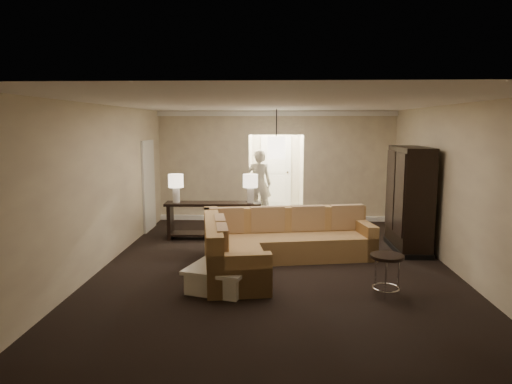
{
  "coord_description": "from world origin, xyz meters",
  "views": [
    {
      "loc": [
        -0.03,
        -7.62,
        2.46
      ],
      "look_at": [
        -0.4,
        1.2,
        1.15
      ],
      "focal_mm": 32.0,
      "sensor_mm": 36.0,
      "label": 1
    }
  ],
  "objects_px": {
    "sectional_sofa": "(272,244)",
    "armoire": "(409,201)",
    "console_table": "(214,217)",
    "person": "(259,180)",
    "coffee_table": "(221,277)",
    "drink_table": "(387,266)"
  },
  "relations": [
    {
      "from": "armoire",
      "to": "drink_table",
      "type": "bearing_deg",
      "value": -112.04
    },
    {
      "from": "coffee_table",
      "to": "sectional_sofa",
      "type": "bearing_deg",
      "value": 58.94
    },
    {
      "from": "console_table",
      "to": "armoire",
      "type": "distance_m",
      "value": 4.04
    },
    {
      "from": "console_table",
      "to": "armoire",
      "type": "bearing_deg",
      "value": -12.59
    },
    {
      "from": "sectional_sofa",
      "to": "drink_table",
      "type": "xyz_separation_m",
      "value": [
        1.66,
        -1.41,
        0.06
      ]
    },
    {
      "from": "console_table",
      "to": "armoire",
      "type": "relative_size",
      "value": 1.02
    },
    {
      "from": "coffee_table",
      "to": "drink_table",
      "type": "xyz_separation_m",
      "value": [
        2.42,
        -0.15,
        0.24
      ]
    },
    {
      "from": "console_table",
      "to": "person",
      "type": "relative_size",
      "value": 1.04
    },
    {
      "from": "person",
      "to": "console_table",
      "type": "bearing_deg",
      "value": 65.82
    },
    {
      "from": "sectional_sofa",
      "to": "person",
      "type": "xyz_separation_m",
      "value": [
        -0.38,
        4.09,
        0.63
      ]
    },
    {
      "from": "drink_table",
      "to": "sectional_sofa",
      "type": "bearing_deg",
      "value": 139.78
    },
    {
      "from": "armoire",
      "to": "person",
      "type": "relative_size",
      "value": 1.02
    },
    {
      "from": "person",
      "to": "sectional_sofa",
      "type": "bearing_deg",
      "value": 92.49
    },
    {
      "from": "sectional_sofa",
      "to": "armoire",
      "type": "xyz_separation_m",
      "value": [
        2.66,
        1.05,
        0.61
      ]
    },
    {
      "from": "coffee_table",
      "to": "console_table",
      "type": "xyz_separation_m",
      "value": [
        -0.52,
        3.05,
        0.29
      ]
    },
    {
      "from": "sectional_sofa",
      "to": "coffee_table",
      "type": "distance_m",
      "value": 1.48
    },
    {
      "from": "console_table",
      "to": "person",
      "type": "distance_m",
      "value": 2.52
    },
    {
      "from": "coffee_table",
      "to": "person",
      "type": "relative_size",
      "value": 0.57
    },
    {
      "from": "person",
      "to": "coffee_table",
      "type": "bearing_deg",
      "value": 83.13
    },
    {
      "from": "console_table",
      "to": "coffee_table",
      "type": "bearing_deg",
      "value": -82.29
    },
    {
      "from": "sectional_sofa",
      "to": "armoire",
      "type": "relative_size",
      "value": 1.58
    },
    {
      "from": "drink_table",
      "to": "person",
      "type": "bearing_deg",
      "value": 110.39
    }
  ]
}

